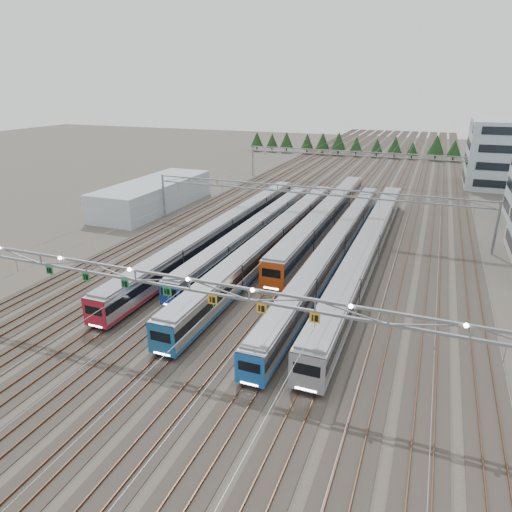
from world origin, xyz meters
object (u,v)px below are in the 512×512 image
(train_d, at_px, (325,217))
(gantry_far, at_px, (357,157))
(train_e, at_px, (336,245))
(train_a, at_px, (225,229))
(train_b, at_px, (255,230))
(train_f, at_px, (368,246))
(west_shed, at_px, (154,195))
(gantry_near, at_px, (188,287))
(train_c, at_px, (274,239))
(gantry_mid, at_px, (310,196))

(train_d, relative_size, gantry_far, 0.98)
(train_e, xyz_separation_m, gantry_far, (-6.75, 54.76, 4.43))
(train_a, height_order, train_b, train_a)
(train_d, distance_m, gantry_far, 42.62)
(train_b, bearing_deg, train_f, -7.28)
(train_e, bearing_deg, train_a, 177.68)
(gantry_far, bearing_deg, train_b, -97.37)
(gantry_far, bearing_deg, train_d, -86.96)
(train_a, relative_size, train_d, 1.11)
(train_d, bearing_deg, train_b, -132.51)
(train_a, bearing_deg, west_shed, 147.60)
(train_d, height_order, gantry_near, gantry_near)
(train_c, relative_size, gantry_mid, 1.09)
(train_e, relative_size, gantry_near, 1.18)
(train_f, bearing_deg, train_c, -173.44)
(train_b, height_order, train_c, train_c)
(train_a, relative_size, train_b, 1.19)
(train_b, height_order, gantry_near, gantry_near)
(train_b, xyz_separation_m, train_d, (9.00, 9.82, 0.40))
(train_b, height_order, west_shed, west_shed)
(gantry_near, xyz_separation_m, west_shed, (-33.47, 45.22, -4.42))
(train_b, height_order, train_f, train_f)
(gantry_near, height_order, gantry_far, gantry_near)
(train_a, relative_size, gantry_far, 1.09)
(gantry_far, bearing_deg, train_c, -92.30)
(train_f, relative_size, gantry_far, 1.16)
(train_c, height_order, west_shed, west_shed)
(gantry_far, bearing_deg, train_a, -101.76)
(train_c, distance_m, gantry_mid, 12.04)
(gantry_mid, height_order, west_shed, gantry_mid)
(train_a, xyz_separation_m, train_f, (22.50, -0.45, 0.16))
(train_e, bearing_deg, gantry_near, -102.62)
(gantry_mid, relative_size, west_shed, 1.88)
(train_d, height_order, train_f, train_d)
(train_c, relative_size, west_shed, 2.05)
(train_f, bearing_deg, train_b, 172.72)
(train_a, height_order, train_d, train_d)
(train_a, bearing_deg, gantry_near, -70.18)
(train_c, bearing_deg, train_f, 6.56)
(train_d, xyz_separation_m, west_shed, (-35.77, 2.47, 0.36))
(train_d, distance_m, train_e, 13.19)
(train_b, xyz_separation_m, train_e, (13.50, -2.58, 0.05))
(train_a, height_order, gantry_mid, gantry_mid)
(train_d, height_order, train_e, train_d)
(train_c, distance_m, train_d, 14.39)
(train_e, distance_m, gantry_mid, 12.66)
(train_a, distance_m, gantry_mid, 15.06)
(train_c, height_order, gantry_near, gantry_near)
(train_a, xyz_separation_m, gantry_near, (11.20, -31.09, 5.03))
(train_a, relative_size, west_shed, 2.05)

